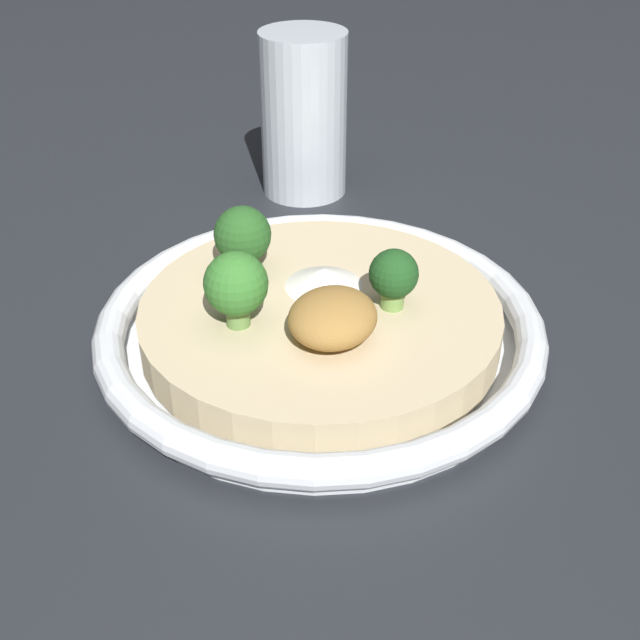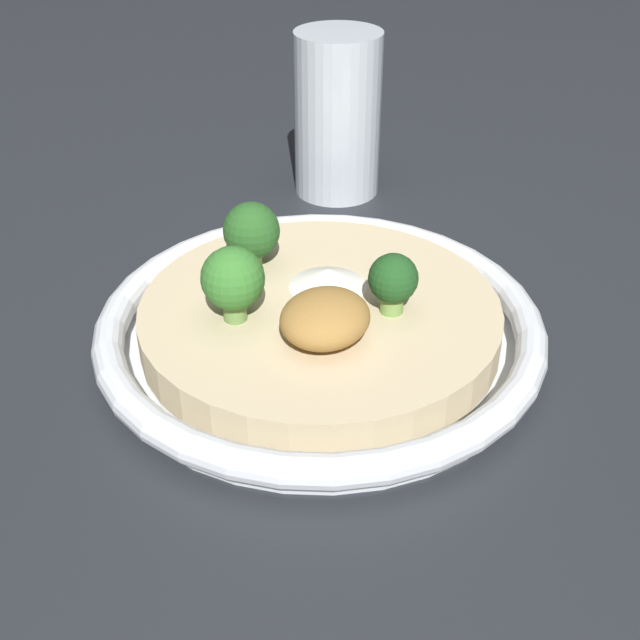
# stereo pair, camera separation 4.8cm
# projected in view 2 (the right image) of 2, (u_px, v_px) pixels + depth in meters

# --- Properties ---
(ground_plane) EXTENTS (6.00, 6.00, 0.00)m
(ground_plane) POSITION_uv_depth(u_px,v_px,m) (320.00, 344.00, 0.49)
(ground_plane) COLOR #23262B
(risotto_bowl) EXTENTS (0.27, 0.27, 0.03)m
(risotto_bowl) POSITION_uv_depth(u_px,v_px,m) (320.00, 324.00, 0.48)
(risotto_bowl) COLOR silver
(risotto_bowl) RESTS_ON ground_plane
(cheese_sprinkle) EXTENTS (0.05, 0.05, 0.01)m
(cheese_sprinkle) POSITION_uv_depth(u_px,v_px,m) (328.00, 278.00, 0.49)
(cheese_sprinkle) COLOR white
(cheese_sprinkle) RESTS_ON risotto_bowl
(crispy_onion_garnish) EXTENTS (0.05, 0.05, 0.03)m
(crispy_onion_garnish) POSITION_uv_depth(u_px,v_px,m) (325.00, 318.00, 0.44)
(crispy_onion_garnish) COLOR #A37538
(crispy_onion_garnish) RESTS_ON risotto_bowl
(broccoli_back) EXTENTS (0.04, 0.04, 0.04)m
(broccoli_back) POSITION_uv_depth(u_px,v_px,m) (252.00, 232.00, 0.50)
(broccoli_back) COLOR #759E4C
(broccoli_back) RESTS_ON risotto_bowl
(broccoli_front) EXTENTS (0.03, 0.03, 0.04)m
(broccoli_front) POSITION_uv_depth(u_px,v_px,m) (393.00, 281.00, 0.45)
(broccoli_front) COLOR #759E4C
(broccoli_front) RESTS_ON risotto_bowl
(broccoli_back_left) EXTENTS (0.04, 0.04, 0.05)m
(broccoli_back_left) POSITION_uv_depth(u_px,v_px,m) (233.00, 280.00, 0.45)
(broccoli_back_left) COLOR #668E47
(broccoli_back_left) RESTS_ON risotto_bowl
(drinking_glass) EXTENTS (0.07, 0.07, 0.13)m
(drinking_glass) POSITION_uv_depth(u_px,v_px,m) (337.00, 115.00, 0.64)
(drinking_glass) COLOR silver
(drinking_glass) RESTS_ON ground_plane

